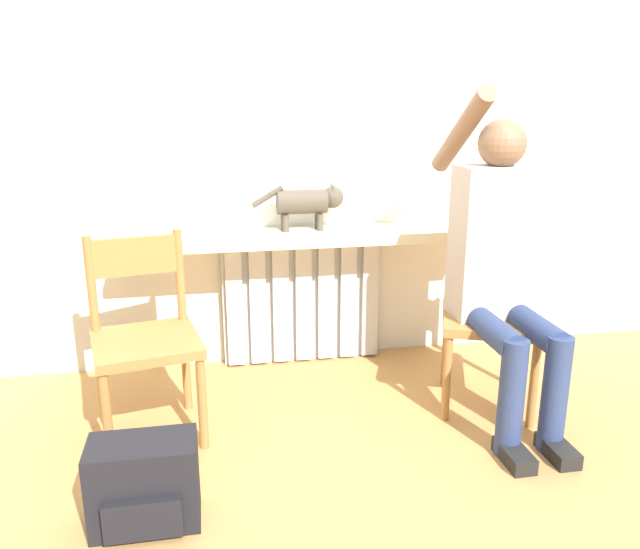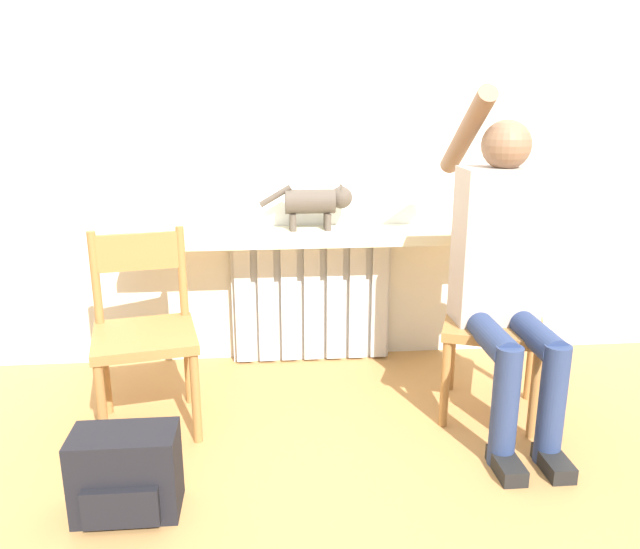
# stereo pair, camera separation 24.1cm
# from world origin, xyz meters

# --- Properties ---
(ground_plane) EXTENTS (12.00, 12.00, 0.00)m
(ground_plane) POSITION_xyz_m (0.00, 0.00, 0.00)
(ground_plane) COLOR #B27F47
(wall_with_window) EXTENTS (7.00, 0.06, 2.70)m
(wall_with_window) POSITION_xyz_m (0.00, 1.23, 1.35)
(wall_with_window) COLOR silver
(wall_with_window) RESTS_ON ground_plane
(radiator) EXTENTS (0.81, 0.08, 0.66)m
(radiator) POSITION_xyz_m (-0.00, 1.15, 0.33)
(radiator) COLOR silver
(radiator) RESTS_ON ground_plane
(windowsill) EXTENTS (1.76, 0.30, 0.05)m
(windowsill) POSITION_xyz_m (0.00, 1.05, 0.69)
(windowsill) COLOR beige
(windowsill) RESTS_ON radiator
(window_glass) EXTENTS (1.69, 0.01, 1.21)m
(window_glass) POSITION_xyz_m (0.00, 1.20, 1.31)
(window_glass) COLOR white
(window_glass) RESTS_ON windowsill
(chair_left) EXTENTS (0.47, 0.47, 0.81)m
(chair_left) POSITION_xyz_m (-0.73, 0.55, 0.42)
(chair_left) COLOR #9E6B38
(chair_left) RESTS_ON ground_plane
(chair_right) EXTENTS (0.52, 0.52, 0.81)m
(chair_right) POSITION_xyz_m (0.74, 0.55, 0.42)
(chair_right) COLOR #9E6B38
(chair_right) RESTS_ON ground_plane
(person) EXTENTS (0.36, 0.97, 1.38)m
(person) POSITION_xyz_m (0.73, 0.45, 0.68)
(person) COLOR navy
(person) RESTS_ON ground_plane
(cat) EXTENTS (0.45, 0.12, 0.22)m
(cat) POSITION_xyz_m (0.03, 1.08, 0.85)
(cat) COLOR #4C4238
(cat) RESTS_ON windowsill
(backpack) EXTENTS (0.34, 0.22, 0.29)m
(backpack) POSITION_xyz_m (-0.71, -0.05, 0.14)
(backpack) COLOR black
(backpack) RESTS_ON ground_plane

